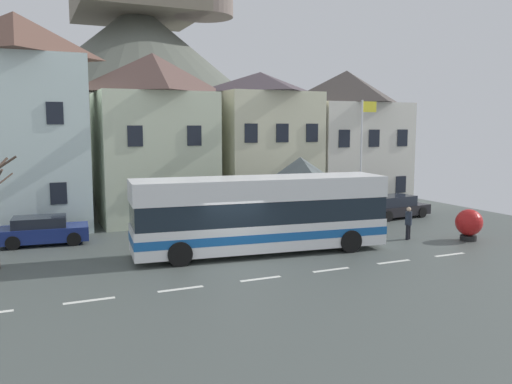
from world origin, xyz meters
The scene contains 17 objects.
ground_plane centered at (0.00, 0.00, -0.03)m, with size 40.00×60.00×0.07m.
townhouse_01 centered at (-7.83, 12.03, 5.73)m, with size 6.60×6.12×11.47m.
townhouse_02 centered at (-0.67, 11.64, 4.85)m, with size 6.46×5.34×9.70m.
townhouse_03 centered at (6.35, 12.13, 4.48)m, with size 6.02×6.34×8.95m.
townhouse_04 centered at (12.93, 12.26, 4.66)m, with size 6.77×6.59×9.33m.
hilltop_castle centered at (2.62, 31.41, 8.73)m, with size 41.10×41.10×23.68m.
transit_bus centered at (1.67, 1.74, 1.68)m, with size 11.34×3.69×3.33m.
bus_shelter centered at (5.50, 5.17, 3.15)m, with size 3.60×3.60×3.95m.
parked_car_00 centered at (-7.02, 7.37, 0.65)m, with size 4.07×2.14×1.32m.
parked_car_01 centered at (12.80, 6.60, 0.66)m, with size 4.48×2.30×1.35m.
parked_car_03 centered at (7.44, 6.80, 0.65)m, with size 4.07×2.36×1.33m.
pedestrian_00 centered at (7.84, 2.63, 0.95)m, with size 0.34×0.34×1.63m.
pedestrian_01 centered at (9.42, 1.26, 0.87)m, with size 0.34×0.32×1.61m.
pedestrian_02 centered at (6.10, 4.05, 0.93)m, with size 0.32×0.33×1.60m.
public_bench centered at (3.32, 7.43, 0.47)m, with size 1.69×0.48×0.87m.
flagpole centered at (8.90, 4.51, 4.01)m, with size 0.95×0.10×6.91m.
harbour_buoy centered at (11.95, -0.12, 0.84)m, with size 1.29×1.29×1.54m.
Camera 1 is at (-7.69, -18.97, 5.52)m, focal length 36.97 mm.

